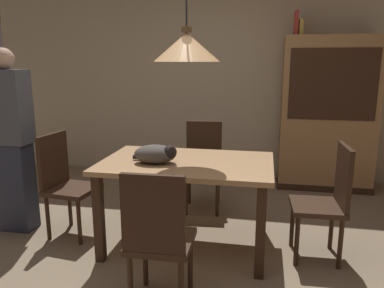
# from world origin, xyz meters

# --- Properties ---
(ground) EXTENTS (10.00, 10.00, 0.00)m
(ground) POSITION_xyz_m (0.00, 0.00, 0.00)
(ground) COLOR #847056
(back_wall) EXTENTS (6.40, 0.10, 2.90)m
(back_wall) POSITION_xyz_m (0.00, 2.65, 1.45)
(back_wall) COLOR beige
(back_wall) RESTS_ON ground
(dining_table) EXTENTS (1.40, 0.90, 0.75)m
(dining_table) POSITION_xyz_m (-0.01, 0.49, 0.65)
(dining_table) COLOR tan
(dining_table) RESTS_ON ground
(chair_far_back) EXTENTS (0.44, 0.44, 0.93)m
(chair_far_back) POSITION_xyz_m (-0.01, 1.37, 0.51)
(chair_far_back) COLOR #382316
(chair_far_back) RESTS_ON ground
(chair_left_side) EXTENTS (0.44, 0.44, 0.93)m
(chair_left_side) POSITION_xyz_m (-1.13, 0.50, 0.51)
(chair_left_side) COLOR #382316
(chair_left_side) RESTS_ON ground
(chair_near_front) EXTENTS (0.41, 0.41, 0.93)m
(chair_near_front) POSITION_xyz_m (-0.00, -0.39, 0.51)
(chair_near_front) COLOR #382316
(chair_near_front) RESTS_ON ground
(chair_right_side) EXTENTS (0.42, 0.42, 0.93)m
(chair_right_side) POSITION_xyz_m (1.12, 0.49, 0.51)
(chair_right_side) COLOR #382316
(chair_right_side) RESTS_ON ground
(cat_sleeping) EXTENTS (0.39, 0.25, 0.16)m
(cat_sleeping) POSITION_xyz_m (-0.23, 0.38, 0.83)
(cat_sleeping) COLOR #4C4742
(cat_sleeping) RESTS_ON dining_table
(pendant_lamp) EXTENTS (0.52, 0.52, 1.30)m
(pendant_lamp) POSITION_xyz_m (-0.01, 0.49, 1.66)
(pendant_lamp) COLOR #E0A86B
(hutch_bookcase) EXTENTS (1.12, 0.45, 1.85)m
(hutch_bookcase) POSITION_xyz_m (1.36, 2.32, 0.89)
(hutch_bookcase) COLOR #A87A4C
(hutch_bookcase) RESTS_ON ground
(book_red_tall) EXTENTS (0.04, 0.22, 0.28)m
(book_red_tall) POSITION_xyz_m (0.93, 2.32, 1.99)
(book_red_tall) COLOR #B73833
(book_red_tall) RESTS_ON hutch_bookcase
(book_yellow_short) EXTENTS (0.04, 0.20, 0.18)m
(book_yellow_short) POSITION_xyz_m (0.98, 2.32, 1.94)
(book_yellow_short) COLOR gold
(book_yellow_short) RESTS_ON hutch_bookcase
(person_standing) EXTENTS (0.36, 0.22, 1.67)m
(person_standing) POSITION_xyz_m (-1.63, 0.50, 0.84)
(person_standing) COLOR #2D3347
(person_standing) RESTS_ON ground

